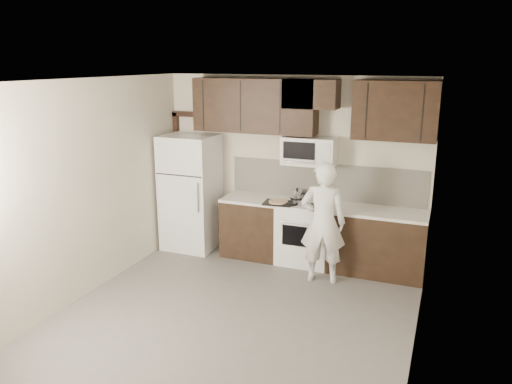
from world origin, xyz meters
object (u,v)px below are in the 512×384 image
Objects in this scene: microwave at (309,151)px; person at (323,223)px; stove at (305,232)px; refrigerator at (191,192)px.

microwave is 1.12m from person.
person is at bearing -59.14° from microwave.
refrigerator reaches higher than stove.
refrigerator is at bearing -178.49° from stove.
stove is 0.52× the size of refrigerator.
refrigerator is 1.09× the size of person.
microwave is at bearing 5.15° from refrigerator.
microwave is at bearing -69.37° from person.
stove is at bearing -89.90° from microwave.
person is at bearing -53.94° from stove.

